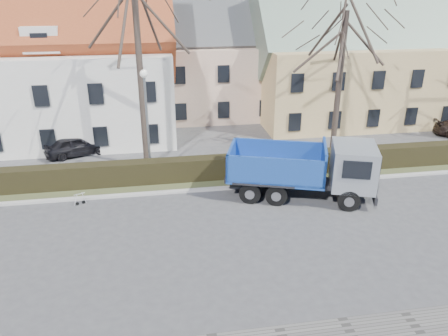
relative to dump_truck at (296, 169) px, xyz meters
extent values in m
plane|color=#444447|center=(-5.71, -3.17, -1.56)|extent=(120.00, 120.00, 0.00)
cube|color=#B1AFAC|center=(-5.71, 1.43, -1.50)|extent=(80.00, 0.30, 0.12)
cube|color=#424929|center=(-5.71, 3.03, -1.51)|extent=(80.00, 3.00, 0.10)
cube|color=black|center=(-5.71, 2.83, -0.91)|extent=(60.00, 0.90, 1.30)
imported|color=black|center=(-12.24, 8.10, -0.88)|extent=(4.31, 2.87, 1.36)
camera|label=1|loc=(-7.07, -19.90, 8.93)|focal=35.00mm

